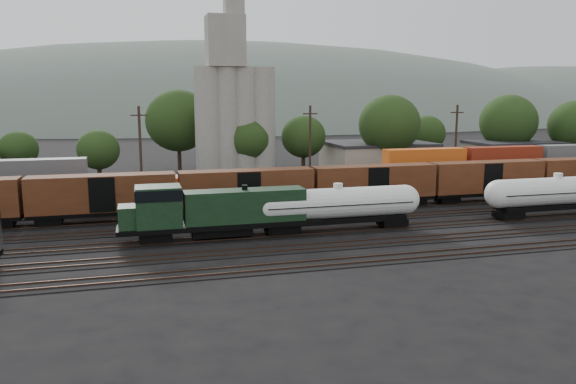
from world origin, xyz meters
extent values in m
plane|color=black|center=(0.00, 0.00, 0.00)|extent=(600.00, 600.00, 0.00)
cube|color=black|center=(0.00, -15.00, 0.04)|extent=(180.00, 3.20, 0.08)
cube|color=#382319|center=(0.00, -15.72, 0.12)|extent=(180.00, 0.08, 0.16)
cube|color=#382319|center=(0.00, -14.28, 0.12)|extent=(180.00, 0.08, 0.16)
cube|color=black|center=(0.00, -10.00, 0.04)|extent=(180.00, 3.20, 0.08)
cube|color=#382319|center=(0.00, -10.72, 0.12)|extent=(180.00, 0.08, 0.16)
cube|color=#382319|center=(0.00, -9.28, 0.12)|extent=(180.00, 0.08, 0.16)
cube|color=black|center=(0.00, -5.00, 0.04)|extent=(180.00, 3.20, 0.08)
cube|color=#382319|center=(0.00, -5.72, 0.12)|extent=(180.00, 0.08, 0.16)
cube|color=#382319|center=(0.00, -4.28, 0.12)|extent=(180.00, 0.08, 0.16)
cube|color=black|center=(0.00, 0.00, 0.04)|extent=(180.00, 3.20, 0.08)
cube|color=#382319|center=(0.00, -0.72, 0.12)|extent=(180.00, 0.08, 0.16)
cube|color=#382319|center=(0.00, 0.72, 0.12)|extent=(180.00, 0.08, 0.16)
cube|color=black|center=(0.00, 5.00, 0.04)|extent=(180.00, 3.20, 0.08)
cube|color=#382319|center=(0.00, 4.28, 0.12)|extent=(180.00, 0.08, 0.16)
cube|color=#382319|center=(0.00, 5.72, 0.12)|extent=(180.00, 0.08, 0.16)
cube|color=black|center=(0.00, 10.00, 0.04)|extent=(180.00, 3.20, 0.08)
cube|color=#382319|center=(0.00, 9.28, 0.12)|extent=(180.00, 0.08, 0.16)
cube|color=#382319|center=(0.00, 10.72, 0.12)|extent=(180.00, 0.08, 0.16)
cube|color=black|center=(0.00, 15.00, 0.04)|extent=(180.00, 3.20, 0.08)
cube|color=#382319|center=(0.00, 14.28, 0.12)|extent=(180.00, 0.08, 0.16)
cube|color=#382319|center=(0.00, 15.72, 0.12)|extent=(180.00, 0.08, 0.16)
cube|color=black|center=(-5.14, -5.00, 1.42)|extent=(18.92, 3.23, 0.45)
cube|color=black|center=(-5.14, -5.00, 0.92)|extent=(5.56, 2.45, 0.89)
cube|color=black|center=(-2.87, -5.00, 3.15)|extent=(11.35, 2.67, 3.00)
cube|color=black|center=(-10.82, -5.00, 3.48)|extent=(4.01, 3.23, 3.67)
cube|color=black|center=(-10.82, -5.00, 4.65)|extent=(4.12, 3.34, 1.00)
cube|color=black|center=(-13.47, -5.00, 2.65)|extent=(1.78, 2.67, 2.00)
cylinder|color=black|center=(-2.87, -5.00, 4.82)|extent=(0.56, 0.56, 0.56)
cube|color=black|center=(-11.20, -5.00, 0.70)|extent=(2.89, 2.23, 0.78)
cube|color=black|center=(0.91, -5.00, 0.70)|extent=(2.89, 2.23, 0.78)
cylinder|color=white|center=(6.43, -5.00, 2.93)|extent=(14.50, 2.99, 2.99)
sphere|color=white|center=(-0.82, -5.00, 2.93)|extent=(2.99, 2.99, 2.99)
sphere|color=white|center=(13.68, -5.00, 2.93)|extent=(2.99, 2.99, 2.99)
cylinder|color=white|center=(6.43, -5.00, 4.63)|extent=(0.93, 0.93, 0.51)
cube|color=black|center=(6.43, -5.00, 2.93)|extent=(14.83, 3.13, 0.08)
cube|color=black|center=(6.43, -5.00, 1.28)|extent=(14.00, 2.26, 0.51)
cube|color=black|center=(0.50, -5.00, 0.66)|extent=(2.68, 2.06, 0.72)
cube|color=black|center=(12.36, -5.00, 0.66)|extent=(2.68, 2.06, 0.72)
cylinder|color=white|center=(32.16, -5.00, 2.98)|extent=(14.77, 3.04, 3.04)
sphere|color=white|center=(24.78, -5.00, 2.98)|extent=(3.04, 3.04, 3.04)
cylinder|color=white|center=(32.16, -5.00, 4.71)|extent=(0.94, 0.94, 0.52)
cube|color=black|center=(32.16, -5.00, 2.98)|extent=(15.11, 3.19, 0.08)
cube|color=black|center=(32.16, -5.00, 1.30)|extent=(14.27, 2.31, 0.52)
cube|color=black|center=(26.12, -5.00, 0.67)|extent=(2.73, 2.10, 0.73)
cube|color=black|center=(-12.14, 10.00, 1.23)|extent=(16.89, 2.72, 0.38)
cube|color=black|center=(-12.14, 10.00, 0.81)|extent=(4.69, 2.06, 0.75)
cube|color=#D94312|center=(-10.11, 10.00, 2.69)|extent=(10.14, 2.25, 2.53)
cube|color=#D94312|center=(-17.21, 10.00, 2.97)|extent=(3.38, 2.72, 3.10)
cube|color=black|center=(-17.21, 10.00, 3.95)|extent=(3.47, 2.82, 0.84)
cube|color=#D94312|center=(-19.57, 10.00, 2.26)|extent=(1.50, 2.25, 1.69)
cylinder|color=black|center=(-10.11, 10.00, 4.09)|extent=(0.47, 0.47, 0.47)
cube|color=black|center=(-17.54, 10.00, 0.62)|extent=(2.44, 1.88, 0.66)
cube|color=black|center=(-6.73, 10.00, 0.62)|extent=(2.44, 1.88, 0.66)
cube|color=black|center=(-16.15, 5.00, 1.20)|extent=(15.00, 2.60, 0.40)
cube|color=#4B2412|center=(-16.15, 5.00, 3.30)|extent=(15.00, 2.90, 3.80)
cube|color=black|center=(-0.75, 5.00, 1.20)|extent=(15.00, 2.60, 0.40)
cube|color=#4B2412|center=(-0.75, 5.00, 3.30)|extent=(15.00, 2.90, 3.80)
cube|color=black|center=(14.65, 5.00, 1.20)|extent=(15.00, 2.60, 0.40)
cube|color=#4B2412|center=(14.65, 5.00, 3.30)|extent=(15.00, 2.90, 3.80)
cube|color=black|center=(30.05, 5.00, 1.20)|extent=(15.00, 2.60, 0.40)
cube|color=#4B2412|center=(30.05, 5.00, 3.30)|extent=(15.00, 2.90, 3.80)
cube|color=black|center=(0.00, 15.00, 0.50)|extent=(160.00, 2.60, 0.60)
cube|color=#56585B|center=(-24.38, 15.00, 2.10)|extent=(12.00, 2.40, 2.60)
cube|color=#4E5052|center=(-24.38, 15.00, 4.70)|extent=(12.00, 2.40, 2.60)
cube|color=silver|center=(-11.58, 15.00, 2.10)|extent=(12.00, 2.40, 2.60)
cube|color=#5D6062|center=(1.22, 15.00, 2.10)|extent=(12.00, 2.40, 2.60)
cube|color=silver|center=(14.02, 15.00, 2.10)|extent=(12.00, 2.40, 2.60)
cube|color=#4A1111|center=(26.82, 15.00, 2.10)|extent=(12.00, 2.40, 2.60)
cube|color=#D35515|center=(26.82, 15.00, 4.70)|extent=(12.00, 2.40, 2.60)
cube|color=silver|center=(39.62, 15.00, 2.10)|extent=(12.00, 2.40, 2.60)
cube|color=maroon|center=(39.62, 15.00, 4.70)|extent=(12.00, 2.40, 2.60)
cube|color=navy|center=(52.42, 15.00, 2.10)|extent=(12.00, 2.40, 2.60)
cube|color=#545658|center=(52.42, 15.00, 4.70)|extent=(12.00, 2.40, 2.60)
cylinder|color=gray|center=(-1.00, 36.00, 9.00)|extent=(4.40, 4.40, 18.00)
cylinder|color=gray|center=(2.00, 36.00, 9.00)|extent=(4.40, 4.40, 18.00)
cylinder|color=gray|center=(5.00, 36.00, 9.00)|extent=(4.40, 4.40, 18.00)
cylinder|color=gray|center=(8.00, 36.00, 9.00)|extent=(4.40, 4.40, 18.00)
cube|color=gray|center=(2.00, 36.00, 22.00)|extent=(6.00, 5.00, 8.00)
cube|color=gray|center=(3.50, 36.00, 27.00)|extent=(3.00, 3.00, 4.00)
cube|color=#9E937F|center=(30.00, 38.00, 2.30)|extent=(18.00, 14.00, 4.60)
cube|color=#232326|center=(30.00, 38.00, 4.85)|extent=(18.36, 14.28, 0.50)
cube|color=#9E937F|center=(55.00, 33.00, 2.30)|extent=(16.00, 10.00, 4.60)
cube|color=#232326|center=(55.00, 33.00, 4.85)|extent=(16.32, 10.20, 0.50)
cylinder|color=black|center=(-30.81, 42.05, 1.13)|extent=(0.70, 0.70, 2.26)
ellipsoid|color=#223A15|center=(-30.81, 42.05, 4.92)|extent=(6.14, 6.14, 5.81)
cylinder|color=black|center=(-18.19, 34.68, 1.19)|extent=(0.70, 0.70, 2.38)
ellipsoid|color=#223A15|center=(-18.19, 34.68, 5.18)|extent=(6.46, 6.46, 6.12)
cylinder|color=black|center=(-5.24, 43.95, 2.09)|extent=(0.70, 0.70, 4.19)
ellipsoid|color=#223A15|center=(-5.24, 43.95, 9.12)|extent=(11.36, 11.36, 10.76)
cylinder|color=black|center=(5.75, 36.51, 1.44)|extent=(0.70, 0.70, 2.87)
ellipsoid|color=#223A15|center=(5.75, 36.51, 6.25)|extent=(7.79, 7.79, 7.38)
cylinder|color=black|center=(15.98, 38.58, 1.45)|extent=(0.70, 0.70, 2.89)
ellipsoid|color=#223A15|center=(15.98, 38.58, 6.30)|extent=(7.85, 7.85, 7.44)
cylinder|color=black|center=(29.73, 32.98, 1.96)|extent=(0.70, 0.70, 3.93)
ellipsoid|color=#223A15|center=(29.73, 32.98, 8.55)|extent=(10.65, 10.65, 10.09)
cylinder|color=black|center=(42.95, 43.93, 1.38)|extent=(0.70, 0.70, 2.77)
ellipsoid|color=#223A15|center=(42.95, 43.93, 6.02)|extent=(7.51, 7.51, 7.11)
cylinder|color=black|center=(55.64, 35.88, 1.96)|extent=(0.70, 0.70, 3.93)
ellipsoid|color=#223A15|center=(55.64, 35.88, 8.56)|extent=(10.67, 10.67, 10.10)
cylinder|color=black|center=(67.01, 31.54, 1.81)|extent=(0.70, 0.70, 3.63)
ellipsoid|color=#223A15|center=(67.01, 31.54, 7.90)|extent=(9.85, 9.85, 9.33)
cylinder|color=black|center=(-12.00, 22.00, 6.00)|extent=(0.36, 0.36, 12.00)
cube|color=black|center=(-12.00, 22.00, 10.80)|extent=(2.20, 0.18, 0.18)
cylinder|color=black|center=(12.00, 22.00, 6.00)|extent=(0.36, 0.36, 12.00)
cube|color=black|center=(12.00, 22.00, 10.80)|extent=(2.20, 0.18, 0.18)
cylinder|color=black|center=(36.00, 22.00, 6.00)|extent=(0.36, 0.36, 12.00)
cube|color=black|center=(36.00, 22.00, 10.80)|extent=(2.20, 0.18, 0.18)
ellipsoid|color=#59665B|center=(40.00, 260.00, -22.75)|extent=(520.00, 286.00, 130.00)
ellipsoid|color=#59665B|center=(260.00, 260.00, -17.50)|extent=(400.00, 220.00, 100.00)
camera|label=1|loc=(-12.55, -56.16, 13.32)|focal=35.00mm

